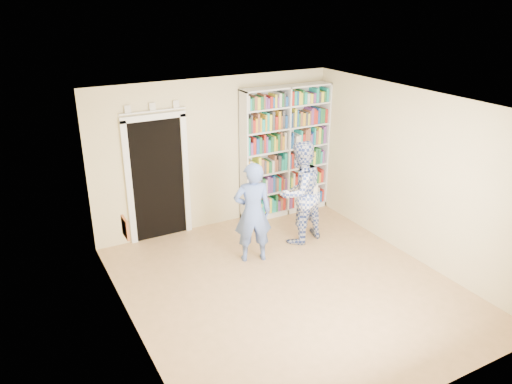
% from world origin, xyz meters
% --- Properties ---
extents(floor, '(5.00, 5.00, 0.00)m').
position_xyz_m(floor, '(0.00, 0.00, 0.00)').
color(floor, '#A47D4F').
rests_on(floor, ground).
extents(ceiling, '(5.00, 5.00, 0.00)m').
position_xyz_m(ceiling, '(0.00, 0.00, 2.70)').
color(ceiling, white).
rests_on(ceiling, wall_back).
extents(wall_back, '(4.50, 0.00, 4.50)m').
position_xyz_m(wall_back, '(0.00, 2.50, 1.35)').
color(wall_back, beige).
rests_on(wall_back, floor).
extents(wall_left, '(0.00, 5.00, 5.00)m').
position_xyz_m(wall_left, '(-2.25, 0.00, 1.35)').
color(wall_left, beige).
rests_on(wall_left, floor).
extents(wall_right, '(0.00, 5.00, 5.00)m').
position_xyz_m(wall_right, '(2.25, 0.00, 1.35)').
color(wall_right, beige).
rests_on(wall_right, floor).
extents(bookshelf, '(1.79, 0.34, 2.46)m').
position_xyz_m(bookshelf, '(1.35, 2.34, 1.24)').
color(bookshelf, white).
rests_on(bookshelf, floor).
extents(doorway, '(1.10, 0.08, 2.43)m').
position_xyz_m(doorway, '(-1.10, 2.48, 1.18)').
color(doorway, black).
rests_on(doorway, floor).
extents(wall_art, '(0.03, 0.25, 0.25)m').
position_xyz_m(wall_art, '(-2.23, 0.20, 1.40)').
color(wall_art, brown).
rests_on(wall_art, wall_left).
extents(man_blue, '(0.69, 0.56, 1.65)m').
position_xyz_m(man_blue, '(-0.08, 0.98, 0.82)').
color(man_blue, '#5470BB').
rests_on(man_blue, floor).
extents(man_plaid, '(0.99, 0.84, 1.78)m').
position_xyz_m(man_plaid, '(0.94, 1.19, 0.89)').
color(man_plaid, '#324799').
rests_on(man_plaid, floor).
extents(paper_sheet, '(0.16, 0.11, 0.27)m').
position_xyz_m(paper_sheet, '(1.10, 0.96, 0.92)').
color(paper_sheet, white).
rests_on(paper_sheet, man_plaid).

